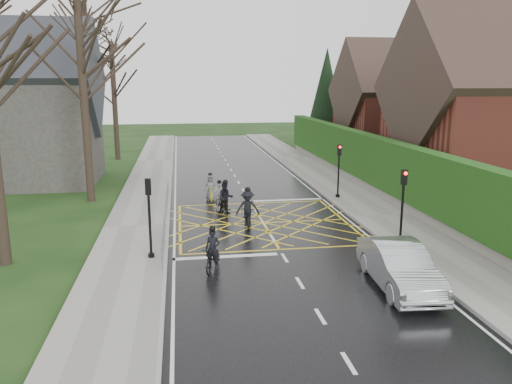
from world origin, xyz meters
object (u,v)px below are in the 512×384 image
object	(u,v)px
cyclist_rear	(213,255)
car	(399,266)
cyclist_front	(220,199)
cyclist_back	(226,201)
cyclist_lead	(211,191)
cyclist_mid	(248,212)

from	to	relation	value
cyclist_rear	car	size ratio (longest dim) A/B	0.39
car	cyclist_front	bearing A→B (deg)	118.07
cyclist_back	cyclist_rear	bearing A→B (deg)	-98.60
cyclist_front	cyclist_lead	size ratio (longest dim) A/B	1.02
cyclist_rear	cyclist_lead	xyz separation A→B (m)	(0.61, 10.88, 0.03)
cyclist_front	cyclist_lead	xyz separation A→B (m)	(-0.33, 2.46, -0.05)
cyclist_front	cyclist_back	bearing A→B (deg)	-79.45
cyclist_rear	cyclist_mid	xyz separation A→B (m)	(2.00, 5.25, 0.17)
cyclist_mid	cyclist_front	size ratio (longest dim) A/B	1.18
cyclist_rear	cyclist_mid	distance (m)	5.62
cyclist_lead	car	size ratio (longest dim) A/B	0.37
cyclist_front	cyclist_rear	bearing A→B (deg)	-106.23
cyclist_lead	car	xyz separation A→B (m)	(5.37, -13.47, 0.19)
cyclist_rear	cyclist_mid	size ratio (longest dim) A/B	0.88
cyclist_back	cyclist_front	xyz separation A→B (m)	(-0.26, 0.69, -0.07)
car	cyclist_lead	bearing A→B (deg)	115.20
cyclist_mid	cyclist_lead	world-z (taller)	cyclist_mid
cyclist_back	cyclist_mid	xyz separation A→B (m)	(0.81, -2.49, 0.01)
cyclist_back	car	xyz separation A→B (m)	(4.79, -10.32, 0.07)
cyclist_back	cyclist_mid	bearing A→B (deg)	-71.82
cyclist_mid	car	xyz separation A→B (m)	(3.98, -7.83, 0.05)
cyclist_back	cyclist_front	size ratio (longest dim) A/B	1.06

